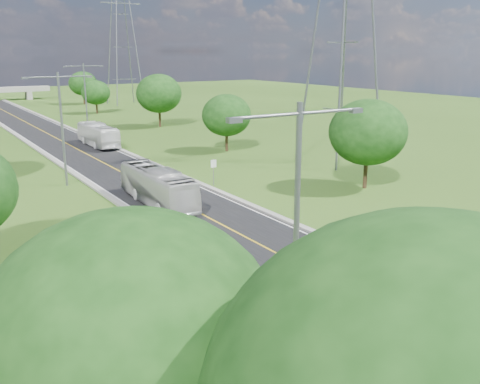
% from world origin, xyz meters
% --- Properties ---
extents(ground, '(260.00, 260.00, 0.00)m').
position_xyz_m(ground, '(0.00, 60.00, 0.00)').
color(ground, '#2F4D15').
rests_on(ground, ground).
extents(road, '(8.00, 150.00, 0.06)m').
position_xyz_m(road, '(0.00, 66.00, 0.03)').
color(road, black).
rests_on(road, ground).
extents(curb_left, '(0.50, 150.00, 0.22)m').
position_xyz_m(curb_left, '(-4.25, 66.00, 0.11)').
color(curb_left, gray).
rests_on(curb_left, ground).
extents(curb_right, '(0.50, 150.00, 0.22)m').
position_xyz_m(curb_right, '(4.25, 66.00, 0.11)').
color(curb_right, gray).
rests_on(curb_right, ground).
extents(speed_limit_sign, '(0.55, 0.09, 2.40)m').
position_xyz_m(speed_limit_sign, '(5.20, 37.98, 1.60)').
color(speed_limit_sign, slate).
rests_on(speed_limit_sign, ground).
extents(streetlight_near_left, '(5.90, 0.25, 10.00)m').
position_xyz_m(streetlight_near_left, '(-6.00, 12.00, 5.94)').
color(streetlight_near_left, slate).
rests_on(streetlight_near_left, ground).
extents(streetlight_mid_left, '(5.90, 0.25, 10.00)m').
position_xyz_m(streetlight_mid_left, '(-6.00, 45.00, 5.94)').
color(streetlight_mid_left, slate).
rests_on(streetlight_mid_left, ground).
extents(streetlight_far_right, '(5.90, 0.25, 10.00)m').
position_xyz_m(streetlight_far_right, '(6.00, 78.00, 5.94)').
color(streetlight_far_right, slate).
rests_on(streetlight_far_right, ground).
extents(power_tower_near, '(9.00, 6.40, 28.00)m').
position_xyz_m(power_tower_near, '(22.00, 40.00, 14.01)').
color(power_tower_near, slate).
rests_on(power_tower_near, ground).
extents(power_tower_far, '(9.00, 6.40, 28.00)m').
position_xyz_m(power_tower_far, '(26.00, 115.00, 14.01)').
color(power_tower_far, slate).
rests_on(power_tower_far, ground).
extents(tree_la, '(7.14, 7.14, 8.30)m').
position_xyz_m(tree_la, '(-14.00, 8.00, 5.27)').
color(tree_la, black).
rests_on(tree_la, ground).
extents(tree_rb, '(6.72, 6.72, 7.82)m').
position_xyz_m(tree_rb, '(16.00, 30.00, 4.95)').
color(tree_rb, black).
rests_on(tree_rb, ground).
extents(tree_rc, '(5.88, 5.88, 6.84)m').
position_xyz_m(tree_rc, '(15.00, 52.00, 4.33)').
color(tree_rc, black).
rests_on(tree_rc, ground).
extents(tree_rd, '(7.14, 7.14, 8.30)m').
position_xyz_m(tree_rd, '(17.00, 76.00, 5.27)').
color(tree_rd, black).
rests_on(tree_rd, ground).
extents(tree_re, '(5.46, 5.46, 6.35)m').
position_xyz_m(tree_re, '(14.50, 100.00, 4.02)').
color(tree_re, black).
rests_on(tree_re, ground).
extents(tree_rf, '(6.30, 6.30, 7.33)m').
position_xyz_m(tree_rf, '(18.00, 120.00, 4.64)').
color(tree_rf, black).
rests_on(tree_rf, ground).
extents(bus_outbound, '(2.37, 10.08, 2.81)m').
position_xyz_m(bus_outbound, '(2.97, 63.61, 1.46)').
color(bus_outbound, white).
rests_on(bus_outbound, road).
extents(bus_inbound, '(2.58, 10.36, 2.88)m').
position_xyz_m(bus_inbound, '(-1.58, 34.91, 1.50)').
color(bus_inbound, beige).
rests_on(bus_inbound, road).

